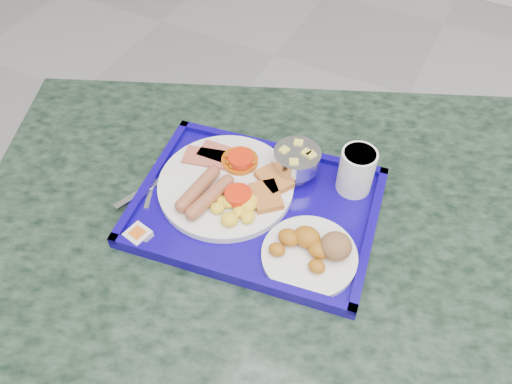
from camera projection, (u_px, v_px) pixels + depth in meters
table at (269, 264)px, 1.07m from camera, size 1.33×1.13×0.70m
tray at (256, 208)px, 0.93m from camera, size 0.48×0.38×0.03m
main_plate at (229, 185)px, 0.94m from camera, size 0.26×0.26×0.04m
bread_plate at (313, 251)px, 0.85m from camera, size 0.16×0.16×0.05m
fruit_bowl at (297, 159)px, 0.95m from camera, size 0.09×0.09×0.06m
juice_cup at (357, 170)px, 0.92m from camera, size 0.07×0.07×0.09m
spoon at (176, 170)px, 0.98m from camera, size 0.08×0.15×0.01m
knife at (158, 182)px, 0.96m from camera, size 0.08×0.18×0.00m
jam_packet at (138, 235)px, 0.88m from camera, size 0.05×0.05×0.02m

